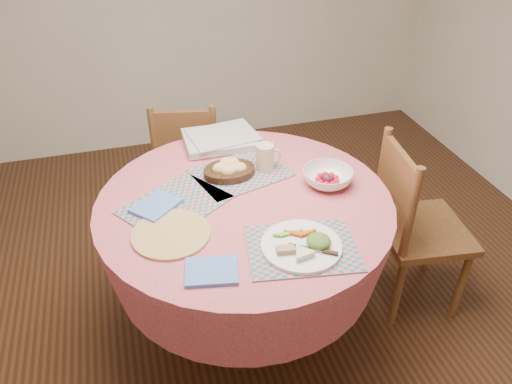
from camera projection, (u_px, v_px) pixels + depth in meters
ground at (246, 322)px, 2.50m from camera, size 4.00×4.00×0.00m
dining_table at (245, 236)px, 2.18m from camera, size 1.24×1.24×0.75m
chair_right at (414, 224)px, 2.38m from camera, size 0.45×0.47×0.91m
chair_back at (188, 162)px, 2.92m from camera, size 0.47×0.45×0.85m
placemat_front at (302, 248)px, 1.82m from camera, size 0.44×0.36×0.01m
placemat_left at (175, 205)px, 2.04m from camera, size 0.50×0.47×0.01m
placemat_back at (240, 173)px, 2.24m from camera, size 0.47×0.40×0.01m
wicker_trivet at (171, 234)px, 1.88m from camera, size 0.30×0.30×0.01m
napkin_near at (211, 271)px, 1.71m from camera, size 0.20×0.17×0.01m
napkin_far at (156, 206)px, 2.02m from camera, size 0.23×0.22×0.01m
dinner_plate at (304, 245)px, 1.81m from camera, size 0.30×0.30×0.05m
bread_bowl at (229, 169)px, 2.21m from camera, size 0.23×0.23×0.08m
latte_mug at (266, 157)px, 2.23m from camera, size 0.12×0.08×0.12m
fruit_bowl at (327, 178)px, 2.15m from camera, size 0.23×0.23×0.07m
newspaper_stack at (220, 139)px, 2.46m from camera, size 0.37×0.29×0.04m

